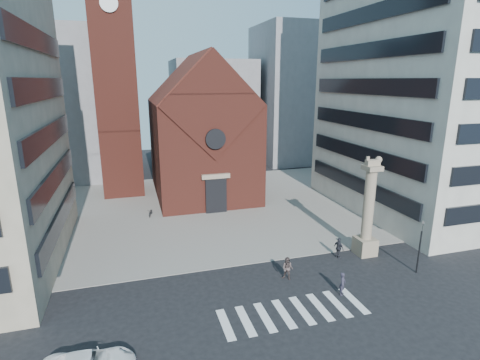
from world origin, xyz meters
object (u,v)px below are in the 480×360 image
at_px(traffic_light, 420,246).
at_px(pedestrian_2, 339,248).
at_px(scooter_0, 151,212).
at_px(pedestrian_0, 343,284).
at_px(lion_column, 368,217).
at_px(pedestrian_1, 288,269).

relative_size(traffic_light, pedestrian_2, 2.39).
height_order(traffic_light, pedestrian_2, traffic_light).
height_order(traffic_light, scooter_0, traffic_light).
xyz_separation_m(pedestrian_0, scooter_0, (-11.95, 19.83, -0.37)).
xyz_separation_m(traffic_light, scooter_0, (-19.23, 18.77, -1.82)).
bearing_deg(traffic_light, lion_column, 116.46).
height_order(lion_column, pedestrian_1, lion_column).
relative_size(traffic_light, pedestrian_1, 2.41).
xyz_separation_m(pedestrian_0, pedestrian_2, (2.72, 5.06, 0.06)).
relative_size(traffic_light, scooter_0, 2.68).
bearing_deg(scooter_0, lion_column, -27.79).
distance_m(traffic_light, scooter_0, 26.93).
bearing_deg(scooter_0, pedestrian_1, -48.85).
bearing_deg(pedestrian_1, pedestrian_2, 60.74).
distance_m(traffic_light, pedestrian_2, 6.22).
distance_m(pedestrian_0, pedestrian_1, 4.15).
xyz_separation_m(pedestrian_0, pedestrian_1, (-2.87, 3.00, 0.05)).
bearing_deg(lion_column, traffic_light, -63.54).
bearing_deg(traffic_light, scooter_0, 135.69).
relative_size(traffic_light, pedestrian_0, 2.57).
relative_size(lion_column, pedestrian_0, 5.18).
bearing_deg(pedestrian_0, pedestrian_1, 89.49).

